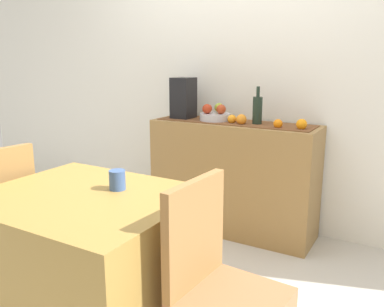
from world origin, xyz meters
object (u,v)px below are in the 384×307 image
at_px(sideboard_console, 233,178).
at_px(fruit_bowl, 215,117).
at_px(dining_table, 89,265).
at_px(coffee_cup, 117,180).
at_px(wine_bottle, 257,110).
at_px(coffee_maker, 183,98).

xyz_separation_m(sideboard_console, fruit_bowl, (-0.17, 0.00, 0.48)).
bearing_deg(dining_table, fruit_bowl, 92.42).
distance_m(sideboard_console, coffee_cup, 1.42).
xyz_separation_m(fruit_bowl, coffee_cup, (0.15, -1.37, -0.13)).
bearing_deg(coffee_cup, fruit_bowl, 96.40).
height_order(fruit_bowl, wine_bottle, wine_bottle).
bearing_deg(coffee_maker, dining_table, -76.74).
distance_m(wine_bottle, coffee_maker, 0.65).
bearing_deg(dining_table, sideboard_console, 86.09).
height_order(sideboard_console, wine_bottle, wine_bottle).
relative_size(wine_bottle, dining_table, 0.28).
relative_size(dining_table, coffee_cup, 10.23).
bearing_deg(coffee_cup, coffee_maker, 108.01).
xyz_separation_m(wine_bottle, coffee_maker, (-0.65, 0.00, 0.06)).
bearing_deg(fruit_bowl, wine_bottle, 0.00).
xyz_separation_m(sideboard_console, wine_bottle, (0.19, 0.00, 0.56)).
relative_size(sideboard_console, coffee_maker, 3.91).
bearing_deg(wine_bottle, coffee_maker, 180.00).
bearing_deg(dining_table, coffee_cup, 56.73).
bearing_deg(fruit_bowl, dining_table, -87.58).
bearing_deg(coffee_maker, fruit_bowl, 0.00).
distance_m(fruit_bowl, coffee_maker, 0.32).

